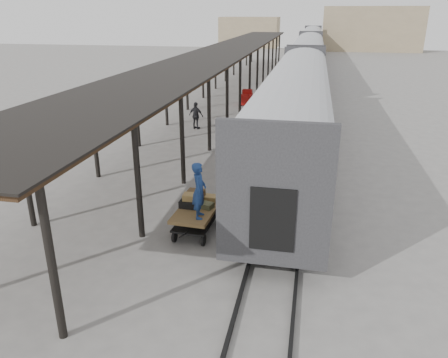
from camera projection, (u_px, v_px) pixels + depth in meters
name	position (u px, v px, depth m)	size (l,w,h in m)	color
ground	(196.00, 215.00, 16.43)	(160.00, 160.00, 0.00)	slate
train	(308.00, 57.00, 45.76)	(3.45, 76.01, 4.01)	silver
canopy	(228.00, 50.00, 37.56)	(4.90, 64.30, 4.15)	#422B19
rails	(306.00, 82.00, 46.90)	(1.54, 150.00, 0.12)	black
building_far	(371.00, 29.00, 83.70)	(18.00, 10.00, 8.00)	tan
building_left	(250.00, 32.00, 92.17)	(12.00, 8.00, 6.00)	tan
baggage_cart	(197.00, 214.00, 15.00)	(1.38, 2.47, 0.86)	brown
suitcase_stack	(197.00, 199.00, 15.18)	(1.21, 1.08, 0.46)	#3B3B3E
luggage_tug	(247.00, 98.00, 35.44)	(0.83, 1.35, 1.19)	maroon
porter	(199.00, 190.00, 13.95)	(0.69, 0.45, 1.88)	navy
pedestrian	(196.00, 116.00, 28.06)	(1.02, 0.43, 1.74)	black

